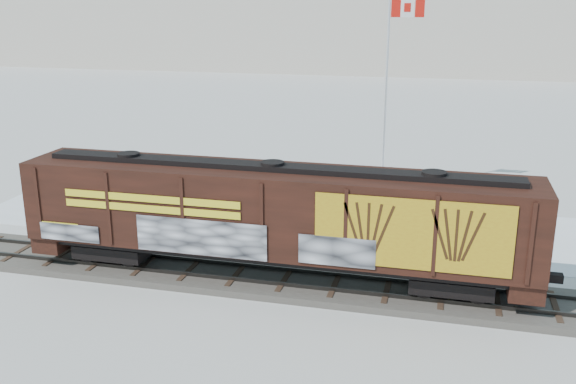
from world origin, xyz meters
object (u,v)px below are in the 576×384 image
(car_silver, at_px, (299,217))
(car_white, at_px, (463,228))
(car_dark, at_px, (453,217))
(flagpole, at_px, (386,126))
(hopper_railcar, at_px, (273,214))

(car_silver, xyz_separation_m, car_white, (7.61, 0.67, -0.14))
(car_silver, bearing_deg, car_dark, -74.15)
(car_dark, bearing_deg, flagpole, 31.24)
(flagpole, distance_m, car_white, 8.72)
(flagpole, bearing_deg, car_white, -57.35)
(hopper_railcar, xyz_separation_m, flagpole, (2.96, 13.16, 1.19))
(hopper_railcar, xyz_separation_m, car_dark, (6.87, 8.17, -2.23))
(car_white, bearing_deg, hopper_railcar, 123.03)
(flagpole, height_order, car_white, flagpole)
(hopper_railcar, height_order, car_white, hopper_railcar)
(car_silver, height_order, car_white, car_silver)
(flagpole, height_order, car_dark, flagpole)
(hopper_railcar, distance_m, flagpole, 13.54)
(car_dark, bearing_deg, car_white, -173.17)
(flagpole, relative_size, car_white, 2.59)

